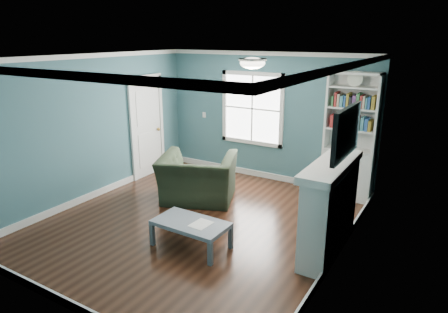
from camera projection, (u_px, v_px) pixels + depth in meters
The scene contains 13 objects.
floor at pixel (197, 222), 6.46m from camera, with size 5.00×5.00×0.00m, color black.
room_walls at pixel (195, 127), 6.00m from camera, with size 5.00×5.00×5.00m.
trim at pixel (195, 149), 6.10m from camera, with size 4.50×5.00×2.60m.
window at pixel (252, 109), 8.22m from camera, with size 1.40×0.06×1.50m.
bookshelf at pixel (349, 149), 7.20m from camera, with size 0.90×0.35×2.31m.
fireplace at pixel (330, 209), 5.41m from camera, with size 0.44×1.58×1.30m.
tv at pixel (347, 132), 5.03m from camera, with size 0.06×1.10×0.65m, color black.
door at pixel (147, 126), 8.39m from camera, with size 0.12×0.98×2.17m.
ceiling_fixture at pixel (253, 62), 5.35m from camera, with size 0.38×0.38×0.15m.
light_switch at pixel (204, 115), 8.89m from camera, with size 0.08×0.01×0.12m, color white.
recliner at pixel (198, 171), 7.16m from camera, with size 1.30×0.85×1.14m, color black.
coffee_table at pixel (191, 225), 5.62m from camera, with size 1.07×0.59×0.38m.
paper_sheet at pixel (201, 224), 5.53m from camera, with size 0.24×0.31×0.00m, color white.
Camera 1 is at (3.40, -4.80, 2.89)m, focal length 32.00 mm.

